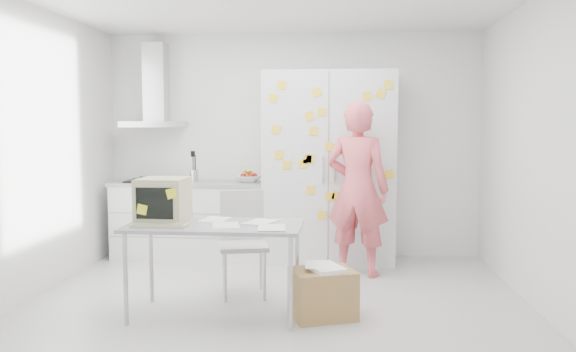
# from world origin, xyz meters

# --- Properties ---
(floor) EXTENTS (4.50, 4.00, 0.02)m
(floor) POSITION_xyz_m (0.00, 0.00, -0.01)
(floor) COLOR silver
(floor) RESTS_ON ground
(walls) EXTENTS (4.52, 4.01, 2.70)m
(walls) POSITION_xyz_m (0.00, 0.72, 1.35)
(walls) COLOR white
(walls) RESTS_ON ground
(counter_run) EXTENTS (1.84, 0.63, 1.28)m
(counter_run) POSITION_xyz_m (-1.20, 1.70, 0.47)
(counter_run) COLOR white
(counter_run) RESTS_ON ground
(range_hood) EXTENTS (0.70, 0.48, 1.01)m
(range_hood) POSITION_xyz_m (-1.65, 1.84, 1.96)
(range_hood) COLOR silver
(range_hood) RESTS_ON walls
(tall_cabinet) EXTENTS (1.50, 0.68, 2.20)m
(tall_cabinet) POSITION_xyz_m (0.45, 1.67, 1.10)
(tall_cabinet) COLOR silver
(tall_cabinet) RESTS_ON ground
(person) EXTENTS (0.77, 0.62, 1.84)m
(person) POSITION_xyz_m (0.76, 1.06, 0.92)
(person) COLOR #ED5C66
(person) RESTS_ON ground
(desk) EXTENTS (1.45, 0.74, 1.14)m
(desk) POSITION_xyz_m (-0.76, -0.30, 0.87)
(desk) COLOR #9B9EA5
(desk) RESTS_ON ground
(chair) EXTENTS (0.52, 0.52, 0.97)m
(chair) POSITION_xyz_m (-0.34, 0.29, 0.55)
(chair) COLOR beige
(chair) RESTS_ON ground
(cardboard_box) EXTENTS (0.60, 0.54, 0.44)m
(cardboard_box) POSITION_xyz_m (0.43, -0.32, 0.21)
(cardboard_box) COLOR #A78148
(cardboard_box) RESTS_ON ground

